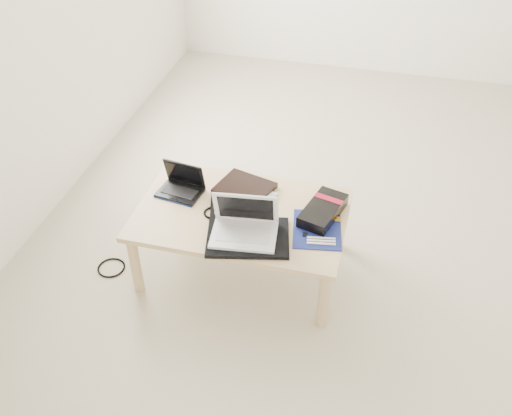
% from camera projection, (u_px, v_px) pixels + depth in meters
% --- Properties ---
extents(ground, '(4.00, 4.00, 0.00)m').
position_uv_depth(ground, '(376.00, 205.00, 3.68)').
color(ground, beige).
rests_on(ground, ground).
extents(coffee_table, '(1.10, 0.70, 0.40)m').
position_uv_depth(coffee_table, '(241.00, 219.00, 3.02)').
color(coffee_table, tan).
rests_on(coffee_table, ground).
extents(book, '(0.34, 0.31, 0.03)m').
position_uv_depth(book, '(245.00, 188.00, 3.13)').
color(book, black).
rests_on(book, coffee_table).
extents(netbook, '(0.26, 0.20, 0.17)m').
position_uv_depth(netbook, '(181.00, 186.00, 3.11)').
color(netbook, black).
rests_on(netbook, coffee_table).
extents(tablet, '(0.29, 0.25, 0.01)m').
position_uv_depth(tablet, '(234.00, 205.00, 3.03)').
color(tablet, black).
rests_on(tablet, coffee_table).
extents(remote, '(0.08, 0.21, 0.02)m').
position_uv_depth(remote, '(267.00, 204.00, 3.03)').
color(remote, '#A9A9AD').
rests_on(remote, coffee_table).
extents(neoprene_sleeve, '(0.46, 0.38, 0.02)m').
position_uv_depth(neoprene_sleeve, '(248.00, 237.00, 2.82)').
color(neoprene_sleeve, black).
rests_on(neoprene_sleeve, coffee_table).
extents(white_laptop, '(0.35, 0.27, 0.22)m').
position_uv_depth(white_laptop, '(245.00, 226.00, 2.80)').
color(white_laptop, white).
rests_on(white_laptop, neoprene_sleeve).
extents(motherboard, '(0.29, 0.34, 0.01)m').
position_uv_depth(motherboard, '(317.00, 229.00, 2.88)').
color(motherboard, '#0C1A51').
rests_on(motherboard, coffee_table).
extents(gpu_box, '(0.23, 0.34, 0.07)m').
position_uv_depth(gpu_box, '(323.00, 211.00, 2.95)').
color(gpu_box, black).
rests_on(gpu_box, coffee_table).
extents(cable_coil, '(0.13, 0.13, 0.01)m').
position_uv_depth(cable_coil, '(213.00, 213.00, 2.98)').
color(cable_coil, black).
rests_on(cable_coil, coffee_table).
extents(floor_cable_coil, '(0.17, 0.17, 0.01)m').
position_uv_depth(floor_cable_coil, '(111.00, 268.00, 3.23)').
color(floor_cable_coil, black).
rests_on(floor_cable_coil, ground).
extents(floor_cable_trail, '(0.17, 0.28, 0.01)m').
position_uv_depth(floor_cable_trail, '(136.00, 263.00, 3.26)').
color(floor_cable_trail, black).
rests_on(floor_cable_trail, ground).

